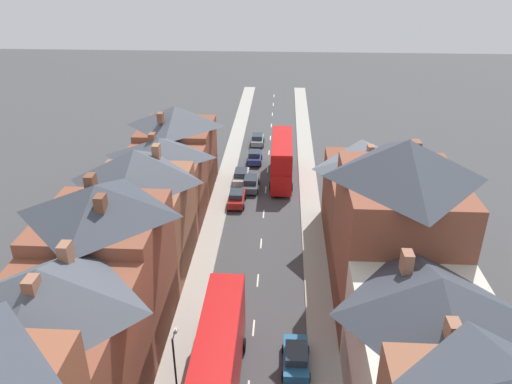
{
  "coord_description": "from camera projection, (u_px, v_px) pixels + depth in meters",
  "views": [
    {
      "loc": [
        1.81,
        -11.22,
        25.77
      ],
      "look_at": [
        -0.97,
        38.55,
        1.36
      ],
      "focal_mm": 35.0,
      "sensor_mm": 36.0,
      "label": 1
    }
  ],
  "objects": [
    {
      "name": "terrace_row_right",
      "position": [
        425.0,
        334.0,
        28.33
      ],
      "size": [
        8.0,
        49.52,
        14.44
      ],
      "color": "#B2704C",
      "rests_on": "ground"
    },
    {
      "name": "pavement_right",
      "position": [
        310.0,
        206.0,
        55.27
      ],
      "size": [
        2.2,
        104.0,
        0.14
      ],
      "primitive_type": "cube",
      "color": "#A8A399",
      "rests_on": "ground"
    },
    {
      "name": "car_near_silver",
      "position": [
        257.0,
        139.0,
        72.39
      ],
      "size": [
        1.9,
        3.92,
        1.6
      ],
      "color": "gray",
      "rests_on": "ground"
    },
    {
      "name": "terrace_row_left",
      "position": [
        101.0,
        278.0,
        33.71
      ],
      "size": [
        8.0,
        58.44,
        14.51
      ],
      "color": "brown",
      "rests_on": "ground"
    },
    {
      "name": "car_parked_left_b",
      "position": [
        251.0,
        183.0,
        59.02
      ],
      "size": [
        1.9,
        4.44,
        1.59
      ],
      "color": "#4C515B",
      "rests_on": "ground"
    },
    {
      "name": "car_parked_right_a",
      "position": [
        255.0,
        157.0,
        66.26
      ],
      "size": [
        1.9,
        3.86,
        1.67
      ],
      "color": "navy",
      "rests_on": "ground"
    },
    {
      "name": "double_decker_bus_lead",
      "position": [
        282.0,
        159.0,
        60.39
      ],
      "size": [
        2.74,
        10.8,
        5.3
      ],
      "color": "red",
      "rests_on": "ground"
    },
    {
      "name": "car_parked_left_a",
      "position": [
        209.0,
        333.0,
        35.99
      ],
      "size": [
        1.9,
        3.94,
        1.6
      ],
      "color": "gray",
      "rests_on": "ground"
    },
    {
      "name": "pavement_left",
      "position": [
        219.0,
        204.0,
        55.78
      ],
      "size": [
        2.2,
        104.0,
        0.14
      ],
      "primitive_type": "cube",
      "color": "#A8A399",
      "rests_on": "ground"
    },
    {
      "name": "car_mid_white",
      "position": [
        237.0,
        198.0,
        55.41
      ],
      "size": [
        1.9,
        4.04,
        1.68
      ],
      "color": "maroon",
      "rests_on": "ground"
    },
    {
      "name": "double_decker_bus_mid_street",
      "position": [
        219.0,
        354.0,
        31.34
      ],
      "size": [
        2.74,
        10.8,
        5.3
      ],
      "color": "red",
      "rests_on": "ground"
    },
    {
      "name": "car_mid_black",
      "position": [
        241.0,
        176.0,
        60.76
      ],
      "size": [
        1.9,
        4.39,
        1.62
      ],
      "color": "#B7BABF",
      "rests_on": "ground"
    },
    {
      "name": "car_near_blue",
      "position": [
        296.0,
        358.0,
        33.76
      ],
      "size": [
        1.9,
        3.97,
        1.66
      ],
      "color": "#236093",
      "rests_on": "ground"
    },
    {
      "name": "centre_line_dashes",
      "position": [
        264.0,
        214.0,
        53.76
      ],
      "size": [
        0.14,
        97.8,
        0.01
      ],
      "color": "silver",
      "rests_on": "ground"
    },
    {
      "name": "street_lamp",
      "position": [
        176.0,
        366.0,
        29.87
      ],
      "size": [
        0.2,
        1.12,
        5.5
      ],
      "color": "black",
      "rests_on": "ground"
    }
  ]
}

